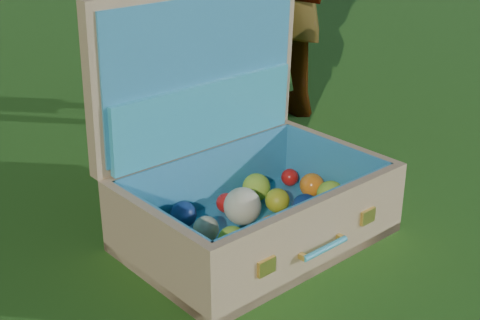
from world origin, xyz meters
TOP-DOWN VIEW (x-y plane):
  - ground at (0.00, 0.00)m, footprint 60.00×60.00m
  - suitcase at (-0.21, 0.18)m, footprint 0.64×0.52m

SIDE VIEW (x-z plane):
  - ground at x=0.00m, z-range 0.00..0.00m
  - suitcase at x=-0.21m, z-range -0.12..0.43m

